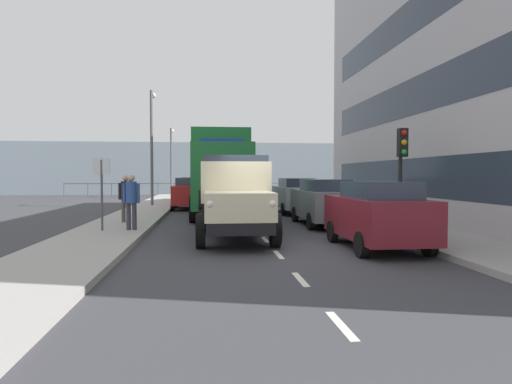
{
  "coord_description": "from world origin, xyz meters",
  "views": [
    {
      "loc": [
        1.65,
        11.35,
        1.88
      ],
      "look_at": [
        -0.77,
        -11.09,
        1.02
      ],
      "focal_mm": 31.51,
      "sensor_mm": 36.0,
      "label": 1
    }
  ],
  "objects_px": {
    "pedestrian_strolling": "(131,197)",
    "car_grey_kerbside_1": "(323,201)",
    "car_silver_kerbside_2": "(295,195)",
    "pedestrian_couple_a": "(126,194)",
    "car_black_oppositeside_1": "(193,189)",
    "car_red_oppositeside_0": "(190,193)",
    "lorry_cargo_green": "(220,171)",
    "car_maroon_kerbside_near": "(377,214)",
    "street_sign": "(102,181)",
    "traffic_light_near": "(402,156)",
    "lamp_post_promenade": "(152,137)",
    "lamp_post_far": "(171,155)",
    "truck_vintage_cream": "(235,199)"
  },
  "relations": [
    {
      "from": "car_grey_kerbside_1",
      "to": "pedestrian_strolling",
      "type": "distance_m",
      "value": 6.92
    },
    {
      "from": "traffic_light_near",
      "to": "car_red_oppositeside_0",
      "type": "bearing_deg",
      "value": -57.91
    },
    {
      "from": "car_grey_kerbside_1",
      "to": "pedestrian_strolling",
      "type": "bearing_deg",
      "value": 15.37
    },
    {
      "from": "truck_vintage_cream",
      "to": "pedestrian_couple_a",
      "type": "bearing_deg",
      "value": -46.72
    },
    {
      "from": "car_red_oppositeside_0",
      "to": "lamp_post_promenade",
      "type": "distance_m",
      "value": 4.06
    },
    {
      "from": "lorry_cargo_green",
      "to": "car_red_oppositeside_0",
      "type": "distance_m",
      "value": 4.78
    },
    {
      "from": "lorry_cargo_green",
      "to": "car_black_oppositeside_1",
      "type": "xyz_separation_m",
      "value": [
        1.53,
        -9.91,
        -1.18
      ]
    },
    {
      "from": "lorry_cargo_green",
      "to": "car_grey_kerbside_1",
      "type": "height_order",
      "value": "lorry_cargo_green"
    },
    {
      "from": "lorry_cargo_green",
      "to": "traffic_light_near",
      "type": "height_order",
      "value": "lorry_cargo_green"
    },
    {
      "from": "lorry_cargo_green",
      "to": "car_silver_kerbside_2",
      "type": "height_order",
      "value": "lorry_cargo_green"
    },
    {
      "from": "lorry_cargo_green",
      "to": "car_grey_kerbside_1",
      "type": "distance_m",
      "value": 5.8
    },
    {
      "from": "car_maroon_kerbside_near",
      "to": "lamp_post_far",
      "type": "height_order",
      "value": "lamp_post_far"
    },
    {
      "from": "street_sign",
      "to": "traffic_light_near",
      "type": "bearing_deg",
      "value": 175.84
    },
    {
      "from": "car_maroon_kerbside_near",
      "to": "lamp_post_promenade",
      "type": "distance_m",
      "value": 17.31
    },
    {
      "from": "lorry_cargo_green",
      "to": "car_maroon_kerbside_near",
      "type": "height_order",
      "value": "lorry_cargo_green"
    },
    {
      "from": "lorry_cargo_green",
      "to": "street_sign",
      "type": "distance_m",
      "value": 7.34
    },
    {
      "from": "car_silver_kerbside_2",
      "to": "pedestrian_couple_a",
      "type": "bearing_deg",
      "value": 33.58
    },
    {
      "from": "lorry_cargo_green",
      "to": "car_black_oppositeside_1",
      "type": "relative_size",
      "value": 1.75
    },
    {
      "from": "car_maroon_kerbside_near",
      "to": "car_black_oppositeside_1",
      "type": "relative_size",
      "value": 0.81
    },
    {
      "from": "traffic_light_near",
      "to": "lamp_post_far",
      "type": "height_order",
      "value": "lamp_post_far"
    },
    {
      "from": "car_maroon_kerbside_near",
      "to": "street_sign",
      "type": "height_order",
      "value": "street_sign"
    },
    {
      "from": "car_maroon_kerbside_near",
      "to": "car_red_oppositeside_0",
      "type": "distance_m",
      "value": 14.94
    },
    {
      "from": "truck_vintage_cream",
      "to": "pedestrian_couple_a",
      "type": "distance_m",
      "value": 5.5
    },
    {
      "from": "car_maroon_kerbside_near",
      "to": "traffic_light_near",
      "type": "relative_size",
      "value": 1.19
    },
    {
      "from": "car_grey_kerbside_1",
      "to": "pedestrian_couple_a",
      "type": "xyz_separation_m",
      "value": [
        7.26,
        -0.57,
        0.27
      ]
    },
    {
      "from": "pedestrian_strolling",
      "to": "car_grey_kerbside_1",
      "type": "bearing_deg",
      "value": -164.63
    },
    {
      "from": "lorry_cargo_green",
      "to": "truck_vintage_cream",
      "type": "bearing_deg",
      "value": 91.57
    },
    {
      "from": "car_black_oppositeside_1",
      "to": "traffic_light_near",
      "type": "xyz_separation_m",
      "value": [
        -7.08,
        16.83,
        1.58
      ]
    },
    {
      "from": "car_maroon_kerbside_near",
      "to": "lamp_post_promenade",
      "type": "height_order",
      "value": "lamp_post_promenade"
    },
    {
      "from": "lorry_cargo_green",
      "to": "car_maroon_kerbside_near",
      "type": "relative_size",
      "value": 2.15
    },
    {
      "from": "car_grey_kerbside_1",
      "to": "street_sign",
      "type": "distance_m",
      "value": 7.82
    },
    {
      "from": "lorry_cargo_green",
      "to": "car_maroon_kerbside_near",
      "type": "distance_m",
      "value": 10.38
    },
    {
      "from": "truck_vintage_cream",
      "to": "pedestrian_couple_a",
      "type": "height_order",
      "value": "truck_vintage_cream"
    },
    {
      "from": "car_maroon_kerbside_near",
      "to": "car_silver_kerbside_2",
      "type": "height_order",
      "value": "same"
    },
    {
      "from": "pedestrian_couple_a",
      "to": "traffic_light_near",
      "type": "xyz_separation_m",
      "value": [
        -9.11,
        3.18,
        1.31
      ]
    },
    {
      "from": "pedestrian_strolling",
      "to": "street_sign",
      "type": "height_order",
      "value": "street_sign"
    },
    {
      "from": "truck_vintage_cream",
      "to": "pedestrian_strolling",
      "type": "relative_size",
      "value": 3.22
    },
    {
      "from": "pedestrian_strolling",
      "to": "lamp_post_far",
      "type": "xyz_separation_m",
      "value": [
        0.53,
        -22.68,
        2.32
      ]
    },
    {
      "from": "lorry_cargo_green",
      "to": "car_grey_kerbside_1",
      "type": "relative_size",
      "value": 1.87
    },
    {
      "from": "pedestrian_couple_a",
      "to": "car_black_oppositeside_1",
      "type": "bearing_deg",
      "value": -98.44
    },
    {
      "from": "truck_vintage_cream",
      "to": "car_silver_kerbside_2",
      "type": "bearing_deg",
      "value": -111.57
    },
    {
      "from": "car_red_oppositeside_0",
      "to": "street_sign",
      "type": "distance_m",
      "value": 10.89
    },
    {
      "from": "lorry_cargo_green",
      "to": "pedestrian_couple_a",
      "type": "bearing_deg",
      "value": 46.46
    },
    {
      "from": "car_grey_kerbside_1",
      "to": "lamp_post_promenade",
      "type": "xyz_separation_m",
      "value": [
        7.43,
        -10.0,
        3.15
      ]
    },
    {
      "from": "car_silver_kerbside_2",
      "to": "pedestrian_strolling",
      "type": "bearing_deg",
      "value": 47.28
    },
    {
      "from": "lorry_cargo_green",
      "to": "lamp_post_far",
      "type": "bearing_deg",
      "value": -78.07
    },
    {
      "from": "lorry_cargo_green",
      "to": "car_silver_kerbside_2",
      "type": "xyz_separation_m",
      "value": [
        -3.7,
        -1.07,
        -1.18
      ]
    },
    {
      "from": "car_black_oppositeside_1",
      "to": "street_sign",
      "type": "bearing_deg",
      "value": 81.86
    },
    {
      "from": "pedestrian_couple_a",
      "to": "car_silver_kerbside_2",
      "type": "bearing_deg",
      "value": -146.42
    },
    {
      "from": "car_black_oppositeside_1",
      "to": "car_red_oppositeside_0",
      "type": "bearing_deg",
      "value": 90.0
    }
  ]
}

